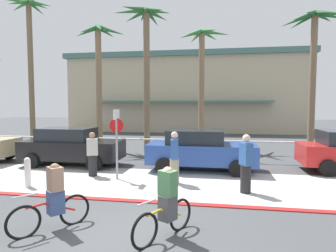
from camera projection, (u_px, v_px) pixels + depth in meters
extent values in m
plane|color=#424447|center=(182.00, 155.00, 15.95)|extent=(80.00, 80.00, 0.00)
cube|color=beige|center=(162.00, 183.00, 10.25)|extent=(44.00, 4.00, 0.02)
cube|color=maroon|center=(148.00, 202.00, 8.28)|extent=(44.00, 0.24, 0.03)
cube|color=#BCAD8E|center=(187.00, 96.00, 31.70)|extent=(23.26, 8.10, 7.26)
cube|color=#47706B|center=(187.00, 59.00, 31.41)|extent=(23.86, 8.70, 0.50)
cube|color=#47706B|center=(182.00, 101.00, 27.27)|extent=(16.28, 1.20, 0.16)
cylinder|color=white|center=(178.00, 140.00, 14.40)|extent=(21.82, 0.08, 0.08)
cylinder|color=white|center=(22.00, 146.00, 15.87)|extent=(0.08, 0.08, 1.00)
cylinder|color=white|center=(64.00, 147.00, 15.46)|extent=(0.08, 0.08, 1.00)
cylinder|color=white|center=(108.00, 148.00, 15.05)|extent=(0.08, 0.08, 1.00)
cylinder|color=white|center=(154.00, 149.00, 14.64)|extent=(0.08, 0.08, 1.00)
cylinder|color=white|center=(203.00, 151.00, 14.23)|extent=(0.08, 0.08, 1.00)
cylinder|color=white|center=(255.00, 152.00, 13.82)|extent=(0.08, 0.08, 1.00)
cylinder|color=white|center=(310.00, 154.00, 13.41)|extent=(0.08, 0.08, 1.00)
cylinder|color=gray|center=(117.00, 150.00, 10.68)|extent=(0.08, 0.08, 2.20)
cube|color=white|center=(116.00, 114.00, 10.58)|extent=(0.04, 0.56, 0.36)
cylinder|color=red|center=(117.00, 126.00, 10.61)|extent=(0.52, 0.03, 0.52)
cylinder|color=white|center=(28.00, 175.00, 9.74)|extent=(0.20, 0.20, 0.85)
sphere|color=white|center=(27.00, 160.00, 9.71)|extent=(0.20, 0.20, 0.20)
cylinder|color=#756047|center=(31.00, 74.00, 20.28)|extent=(0.36, 0.36, 9.69)
cone|color=#387F3D|center=(40.00, 4.00, 19.79)|extent=(1.79, 0.32, 0.74)
cone|color=#387F3D|center=(39.00, 5.00, 20.24)|extent=(1.22, 1.10, 0.62)
cone|color=#387F3D|center=(36.00, 8.00, 20.60)|extent=(0.58, 1.56, 0.82)
cone|color=#387F3D|center=(30.00, 8.00, 20.80)|extent=(1.24, 1.82, 0.66)
cone|color=#387F3D|center=(20.00, 6.00, 20.38)|extent=(1.88, 0.94, 0.69)
cone|color=#387F3D|center=(18.00, 3.00, 19.81)|extent=(1.41, 0.77, 0.57)
cone|color=#387F3D|center=(16.00, 0.00, 19.28)|extent=(1.16, 1.69, 0.64)
cone|color=#387F3D|center=(23.00, 2.00, 19.18)|extent=(0.60, 1.66, 0.84)
cone|color=#387F3D|center=(32.00, 1.00, 19.39)|extent=(1.35, 1.20, 0.61)
cylinder|color=#846B4C|center=(99.00, 89.00, 17.92)|extent=(0.36, 0.36, 7.36)
cone|color=#2D6B33|center=(111.00, 31.00, 17.52)|extent=(1.79, 0.32, 0.84)
cone|color=#2D6B33|center=(106.00, 32.00, 18.13)|extent=(0.94, 1.31, 0.70)
cone|color=#2D6B33|center=(96.00, 34.00, 18.40)|extent=(1.11, 1.60, 0.82)
cone|color=#2D6B33|center=(87.00, 32.00, 17.78)|extent=(1.52, 0.32, 0.80)
cone|color=#2D6B33|center=(89.00, 30.00, 17.19)|extent=(0.96, 1.35, 0.83)
cone|color=#2D6B33|center=(100.00, 28.00, 16.96)|extent=(1.07, 1.54, 0.79)
cylinder|color=#756047|center=(147.00, 82.00, 17.11)|extent=(0.36, 0.36, 8.11)
cone|color=#2D6B33|center=(158.00, 12.00, 16.69)|extent=(1.47, 0.32, 0.57)
cone|color=#2D6B33|center=(157.00, 16.00, 17.17)|extent=(1.34, 1.20, 0.72)
cone|color=#2D6B33|center=(153.00, 19.00, 17.70)|extent=(0.65, 1.98, 0.76)
cone|color=#2D6B33|center=(143.00, 16.00, 17.39)|extent=(0.93, 1.30, 0.64)
cone|color=#2D6B33|center=(136.00, 16.00, 17.19)|extent=(1.60, 0.84, 0.78)
cone|color=#2D6B33|center=(130.00, 12.00, 16.65)|extent=(1.94, 0.97, 0.60)
cone|color=#2D6B33|center=(134.00, 8.00, 16.09)|extent=(1.24, 1.83, 0.58)
cone|color=#2D6B33|center=(145.00, 9.00, 16.09)|extent=(0.58, 1.58, 0.70)
cone|color=#2D6B33|center=(154.00, 10.00, 16.24)|extent=(1.43, 1.27, 0.66)
cylinder|color=#846B4C|center=(201.00, 90.00, 18.49)|extent=(0.36, 0.36, 7.26)
cone|color=#387F3D|center=(216.00, 33.00, 18.08)|extent=(1.76, 0.32, 0.62)
cone|color=#387F3D|center=(210.00, 36.00, 18.91)|extent=(1.20, 1.75, 0.58)
cone|color=#387F3D|center=(196.00, 37.00, 19.00)|extent=(1.14, 1.65, 0.69)
cone|color=#387F3D|center=(191.00, 35.00, 18.35)|extent=(1.47, 0.32, 0.68)
cone|color=#387F3D|center=(195.00, 33.00, 17.68)|extent=(1.05, 1.50, 0.75)
cone|color=#387F3D|center=(209.00, 30.00, 17.38)|extent=(1.21, 1.78, 0.64)
cylinder|color=#756047|center=(312.00, 84.00, 16.42)|extent=(0.36, 0.36, 7.74)
cone|color=#235B2D|center=(331.00, 16.00, 16.01)|extent=(1.68, 0.32, 0.72)
cone|color=#235B2D|center=(323.00, 17.00, 16.53)|extent=(1.44, 1.28, 0.58)
cone|color=#235B2D|center=(313.00, 20.00, 16.79)|extent=(0.57, 1.51, 0.73)
cone|color=#235B2D|center=(302.00, 21.00, 17.02)|extent=(1.25, 1.85, 0.75)
cone|color=#235B2D|center=(297.00, 20.00, 16.59)|extent=(1.87, 0.94, 0.83)
cone|color=#235B2D|center=(304.00, 17.00, 16.03)|extent=(1.47, 0.80, 0.77)
cone|color=#235B2D|center=(311.00, 13.00, 15.49)|extent=(1.16, 1.70, 0.70)
cone|color=#235B2D|center=(321.00, 13.00, 15.46)|extent=(0.57, 1.48, 0.69)
cone|color=#235B2D|center=(333.00, 14.00, 15.43)|extent=(1.70, 1.50, 0.81)
cylinder|color=black|center=(9.00, 153.00, 14.72)|extent=(0.66, 0.22, 0.66)
cube|color=black|center=(73.00, 149.00, 13.19)|extent=(4.40, 1.80, 0.80)
cube|color=#1E2328|center=(67.00, 134.00, 13.18)|extent=(2.29, 1.58, 0.56)
cylinder|color=black|center=(110.00, 156.00, 13.86)|extent=(0.66, 0.22, 0.66)
cylinder|color=black|center=(94.00, 163.00, 12.10)|extent=(0.66, 0.22, 0.66)
cylinder|color=black|center=(55.00, 154.00, 14.34)|extent=(0.66, 0.22, 0.66)
cylinder|color=black|center=(32.00, 161.00, 12.57)|extent=(0.66, 0.22, 0.66)
cube|color=#284793|center=(201.00, 153.00, 12.15)|extent=(4.40, 1.80, 0.80)
cube|color=#1E2328|center=(196.00, 137.00, 12.14)|extent=(2.29, 1.58, 0.56)
cylinder|color=black|center=(235.00, 160.00, 12.83)|extent=(0.66, 0.22, 0.66)
cylinder|color=black|center=(238.00, 169.00, 11.06)|extent=(0.66, 0.22, 0.66)
cylinder|color=black|center=(171.00, 158.00, 13.30)|extent=(0.66, 0.22, 0.66)
cylinder|color=black|center=(164.00, 166.00, 11.53)|extent=(0.66, 0.22, 0.66)
cylinder|color=black|center=(313.00, 159.00, 12.90)|extent=(0.66, 0.22, 0.66)
cylinder|color=black|center=(328.00, 168.00, 11.13)|extent=(0.66, 0.22, 0.66)
torus|color=black|center=(145.00, 231.00, 5.63)|extent=(0.42, 0.65, 0.72)
torus|color=black|center=(180.00, 215.00, 6.46)|extent=(0.42, 0.65, 0.72)
cylinder|color=gold|center=(171.00, 212.00, 6.19)|extent=(0.40, 0.62, 0.35)
cylinder|color=gold|center=(153.00, 213.00, 5.79)|extent=(0.24, 0.35, 0.07)
cylinder|color=gold|center=(168.00, 210.00, 6.12)|extent=(0.05, 0.05, 0.44)
cylinder|color=silver|center=(147.00, 202.00, 5.62)|extent=(0.29, 0.45, 0.04)
cube|color=#4C4C51|center=(168.00, 208.00, 6.11)|extent=(0.40, 0.42, 0.52)
cube|color=#4C7F51|center=(168.00, 183.00, 6.07)|extent=(0.43, 0.40, 0.52)
sphere|color=#D6A884|center=(168.00, 172.00, 6.06)|extent=(0.22, 0.22, 0.22)
torus|color=black|center=(23.00, 223.00, 6.04)|extent=(0.50, 0.60, 0.72)
torus|color=black|center=(75.00, 210.00, 6.77)|extent=(0.50, 0.60, 0.72)
cylinder|color=red|center=(60.00, 207.00, 6.53)|extent=(0.47, 0.57, 0.35)
cylinder|color=red|center=(35.00, 206.00, 6.18)|extent=(0.28, 0.33, 0.07)
cylinder|color=red|center=(56.00, 205.00, 6.47)|extent=(0.05, 0.05, 0.44)
cylinder|color=silver|center=(25.00, 196.00, 6.03)|extent=(0.34, 0.41, 0.04)
cube|color=#384C7A|center=(56.00, 202.00, 6.46)|extent=(0.42, 0.42, 0.52)
cube|color=#93705B|center=(55.00, 179.00, 6.42)|extent=(0.43, 0.42, 0.52)
sphere|color=brown|center=(55.00, 168.00, 6.41)|extent=(0.22, 0.22, 0.22)
cylinder|color=#232326|center=(93.00, 166.00, 11.21)|extent=(0.41, 0.41, 0.81)
cube|color=#B7B2A8|center=(92.00, 147.00, 11.16)|extent=(0.47, 0.38, 0.63)
sphere|color=#9E7556|center=(92.00, 135.00, 11.13)|extent=(0.22, 0.22, 0.22)
cylinder|color=#232326|center=(246.00, 179.00, 9.07)|extent=(0.43, 0.43, 0.88)
cube|color=#2D5699|center=(246.00, 154.00, 9.02)|extent=(0.41, 0.47, 0.68)
sphere|color=beige|center=(246.00, 138.00, 8.98)|extent=(0.24, 0.24, 0.24)
cylinder|color=gray|center=(174.00, 171.00, 10.17)|extent=(0.36, 0.36, 0.87)
cube|color=#2D5699|center=(174.00, 149.00, 10.11)|extent=(0.31, 0.43, 0.67)
sphere|color=beige|center=(174.00, 135.00, 10.08)|extent=(0.24, 0.24, 0.24)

